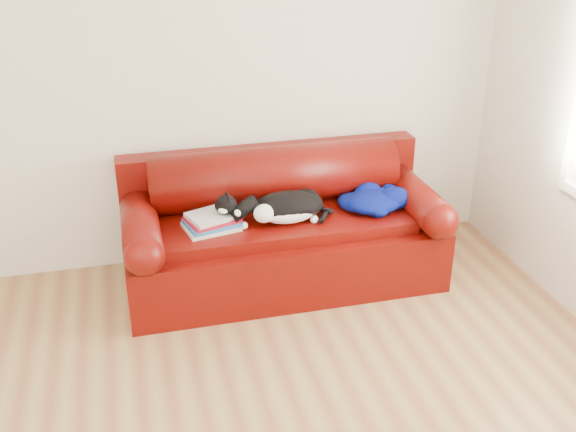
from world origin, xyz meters
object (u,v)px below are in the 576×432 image
(cat, at_px, (287,208))
(blanket, at_px, (374,199))
(book_stack, at_px, (212,221))
(sofa_base, at_px, (283,249))

(cat, distance_m, blanket, 0.62)
(cat, height_order, blanket, cat)
(blanket, bearing_deg, cat, -175.35)
(book_stack, bearing_deg, sofa_base, 10.29)
(cat, xyz_separation_m, blanket, (0.62, 0.05, -0.03))
(sofa_base, distance_m, blanket, 0.71)
(sofa_base, xyz_separation_m, book_stack, (-0.48, -0.09, 0.31))
(book_stack, distance_m, blanket, 1.11)
(sofa_base, height_order, book_stack, book_stack)
(sofa_base, relative_size, book_stack, 5.64)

